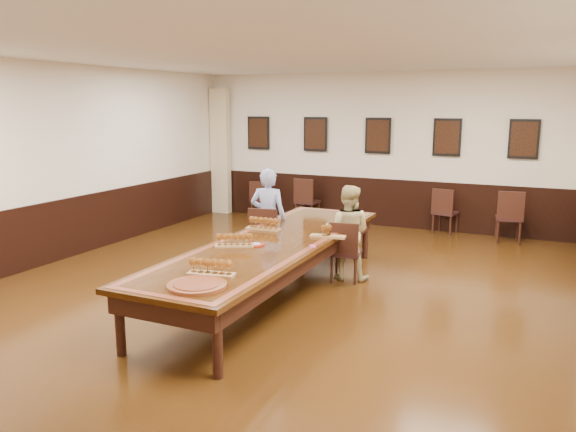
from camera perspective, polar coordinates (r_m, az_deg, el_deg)
The scene contains 23 objects.
floor at distance 7.68m, azimuth -1.59°, elevation -8.08°, with size 8.00×10.00×0.02m, color black.
ceiling at distance 7.28m, azimuth -1.73°, elevation 16.61°, with size 8.00×10.00×0.02m, color white.
wall_back at distance 11.97m, azimuth 9.17°, elevation 6.64°, with size 8.00×0.02×3.20m, color #EFE1C8.
wall_left at distance 9.77m, azimuth -23.30°, elevation 4.87°, with size 0.02×10.00×3.20m, color #EFE1C8.
chair_man at distance 8.81m, azimuth -2.19°, elevation -2.15°, with size 0.46×0.50×0.98m, color black, non-canonical shape.
chair_woman at distance 8.21m, azimuth 5.91°, elevation -3.52°, with size 0.42×0.46×0.89m, color black, non-canonical shape.
spare_chair_a at distance 12.75m, azimuth -2.76°, elevation 1.72°, with size 0.40×0.43×0.85m, color black, non-canonical shape.
spare_chair_b at distance 12.26m, azimuth 2.00°, elevation 1.64°, with size 0.46×0.50×0.97m, color black, non-canonical shape.
spare_chair_c at distance 11.55m, azimuth 15.71°, elevation 0.49°, with size 0.43×0.47×0.92m, color black, non-canonical shape.
spare_chair_d at distance 11.21m, azimuth 21.53°, elevation -0.02°, with size 0.46×0.50×0.99m, color black, non-canonical shape.
person_man at distance 8.85m, azimuth -2.02°, elevation -0.17°, with size 0.57×0.37×1.56m, color #4C62BF.
person_woman at distance 8.24m, azimuth 6.07°, elevation -1.67°, with size 0.69×0.54×1.39m, color #CAB77E.
pink_phone at distance 7.18m, azimuth 2.52°, elevation -3.07°, with size 0.07×0.14×0.01m, color #CF457C.
curtain at distance 13.33m, azimuth -6.88°, elevation 6.51°, with size 0.45×0.18×2.90m, color beige.
wainscoting at distance 7.52m, azimuth -1.61°, elevation -4.41°, with size 8.00×10.00×1.00m.
conference_table at distance 7.49m, azimuth -1.61°, elevation -3.59°, with size 1.40×5.00×0.76m.
posters at distance 11.89m, azimuth 9.12°, elevation 8.06°, with size 6.14×0.04×0.74m.
flight_a at distance 8.10m, azimuth -2.52°, elevation -0.82°, with size 0.51×0.18×0.19m.
flight_b at distance 7.65m, azimuth 4.04°, elevation -1.58°, with size 0.50×0.23×0.18m.
flight_c at distance 7.15m, azimuth -5.47°, elevation -2.52°, with size 0.51×0.35×0.18m.
flight_d at distance 6.00m, azimuth -7.82°, elevation -5.24°, with size 0.53×0.25×0.19m.
red_plate_grp at distance 7.22m, azimuth -3.29°, elevation -2.95°, with size 0.22×0.22×0.03m.
carved_platter at distance 5.66m, azimuth -9.22°, elevation -6.97°, with size 0.70×0.70×0.05m.
Camera 1 is at (3.24, -6.48, 2.53)m, focal length 35.00 mm.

